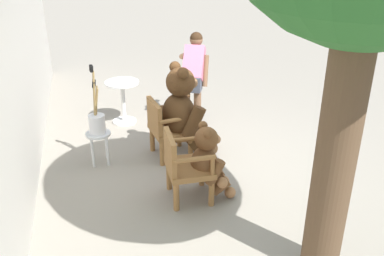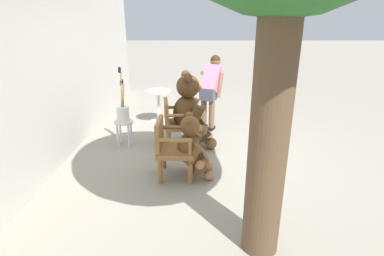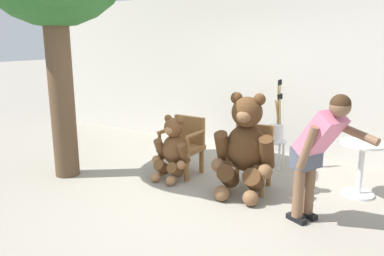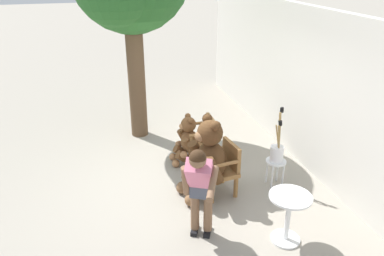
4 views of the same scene
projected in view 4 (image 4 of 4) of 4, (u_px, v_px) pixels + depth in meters
name	position (u px, v px, depth m)	size (l,w,h in m)	color
ground_plane	(180.00, 179.00, 6.53)	(60.00, 60.00, 0.00)	gray
back_wall	(313.00, 91.00, 6.52)	(10.00, 0.16, 2.80)	beige
wooden_chair_left	(202.00, 138.00, 6.96)	(0.57, 0.53, 0.86)	olive
wooden_chair_right	(222.00, 167.00, 6.00)	(0.62, 0.59, 0.86)	olive
teddy_bear_large	(207.00, 159.00, 5.84)	(0.82, 0.81, 1.35)	#4C3019
teddy_bear_small	(187.00, 140.00, 6.89)	(0.57, 0.54, 0.95)	brown
person_visitor	(200.00, 183.00, 4.77)	(0.89, 0.51, 1.49)	black
white_stool	(275.00, 166.00, 6.23)	(0.34, 0.34, 0.46)	silver
brush_bucket	(277.00, 151.00, 6.11)	(0.22, 0.22, 0.95)	white
round_side_table	(288.00, 213.00, 4.93)	(0.56, 0.56, 0.72)	white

